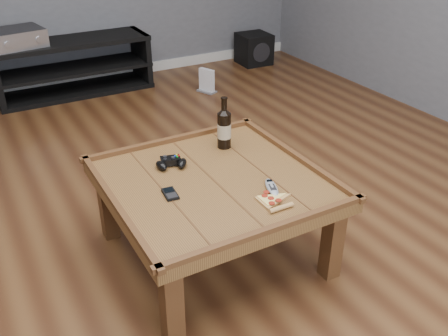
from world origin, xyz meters
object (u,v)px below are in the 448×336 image
pizza_slice (272,201)px  remote_control (272,187)px  coffee_table (213,190)px  subwoofer (254,49)px  game_console (207,82)px  media_console (73,67)px  beer_bottle (224,128)px  av_receiver (17,38)px  smartphone (170,194)px  game_controller (171,163)px

pizza_slice → remote_control: 0.11m
coffee_table → subwoofer: size_ratio=3.03×
game_console → media_console: bearing=129.9°
beer_bottle → av_receiver: beer_bottle is taller
media_console → subwoofer: (1.95, -0.04, -0.08)m
media_console → game_console: (1.08, -0.59, -0.14)m
coffee_table → media_console: (0.00, 2.75, -0.15)m
av_receiver → game_console: size_ratio=2.14×
remote_control → av_receiver: size_ratio=0.36×
pizza_slice → smartphone: pizza_slice is taller
subwoofer → game_console: bearing=-145.5°
remote_control → subwoofer: bearing=78.6°
coffee_table → smartphone: 0.25m
coffee_table → game_controller: size_ratio=5.98×
game_controller → game_console: (1.21, 1.94, -0.37)m
media_console → av_receiver: bearing=-179.3°
remote_control → game_console: 2.56m
media_console → game_controller: bearing=-92.8°
subwoofer → game_console: subwoofer is taller
beer_bottle → game_console: (0.87, 1.88, -0.46)m
media_console → smartphone: size_ratio=12.61×
smartphone → media_console: bearing=91.4°
coffee_table → pizza_slice: coffee_table is taller
media_console → subwoofer: bearing=-1.2°
pizza_slice → game_console: 2.67m
media_console → pizza_slice: bearing=-87.4°
smartphone → av_receiver: (-0.20, 2.77, 0.12)m
game_controller → game_console: game_controller is taller
media_console → pizza_slice: media_console is taller
coffee_table → subwoofer: coffee_table is taller
media_console → game_controller: size_ratio=8.13×
coffee_table → beer_bottle: (0.22, 0.28, 0.17)m
remote_control → game_console: (0.89, 2.38, -0.36)m
remote_control → pizza_slice: bearing=-102.9°
media_console → av_receiver: 0.54m
beer_bottle → pizza_slice: beer_bottle is taller
game_controller → pizza_slice: game_controller is taller
beer_bottle → game_console: bearing=65.3°
smartphone → remote_control: size_ratio=0.65×
game_console → coffee_table: bearing=-138.4°
coffee_table → game_console: (1.08, 2.16, -0.29)m
game_controller → smartphone: bearing=-100.3°
coffee_table → subwoofer: (1.95, 2.71, -0.23)m
beer_bottle → subwoofer: 3.01m
smartphone → coffee_table: bearing=12.5°
media_console → smartphone: 2.79m
media_console → game_console: 1.24m
coffee_table → av_receiver: size_ratio=2.16×
game_controller → pizza_slice: 0.59m
game_controller → av_receiver: size_ratio=0.36×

